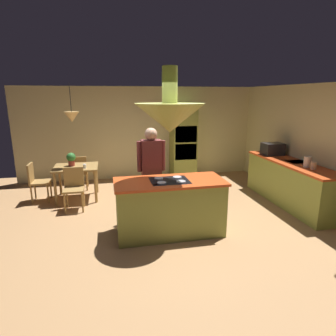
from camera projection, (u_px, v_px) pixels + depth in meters
name	position (u px, v px, depth m)	size (l,w,h in m)	color
ground	(167.00, 227.00, 5.16)	(8.16, 8.16, 0.00)	#AD7F51
wall_back	(142.00, 133.00, 8.12)	(6.80, 0.10, 2.55)	beige
wall_right	(318.00, 147.00, 5.89)	(0.10, 7.20, 2.55)	beige
kitchen_island	(170.00, 207.00, 4.86)	(1.83, 0.82, 0.96)	#939E42
counter_run_right	(290.00, 183.00, 6.19)	(0.73, 2.61, 0.94)	#939E42
oven_tower	(183.00, 142.00, 8.02)	(0.66, 0.62, 2.07)	#939E42
dining_table	(76.00, 171.00, 6.46)	(0.96, 0.82, 0.76)	#A0783F
person_at_island	(151.00, 167.00, 5.33)	(0.53, 0.23, 1.74)	tan
range_hood	(170.00, 116.00, 4.49)	(1.10, 1.10, 1.00)	#939E42
pendant_light_over_table	(72.00, 117.00, 6.16)	(0.32, 0.32, 0.82)	#E0B266
chair_facing_island	(74.00, 186.00, 5.90)	(0.40, 0.40, 0.87)	#A0783F
chair_by_back_wall	(79.00, 170.00, 7.09)	(0.40, 0.40, 0.87)	#A0783F
chair_at_corner	(36.00, 180.00, 6.33)	(0.40, 0.40, 0.87)	#A0783F
potted_plant_on_table	(71.00, 159.00, 6.45)	(0.20, 0.20, 0.30)	#99382D
cup_on_table	(85.00, 166.00, 6.27)	(0.07, 0.07, 0.09)	white
canister_flour	(314.00, 166.00, 5.45)	(0.10, 0.10, 0.14)	#E0B78C
canister_sugar	(307.00, 162.00, 5.61)	(0.14, 0.14, 0.21)	silver
microwave_on_counter	(273.00, 149.00, 6.77)	(0.46, 0.36, 0.28)	#232326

